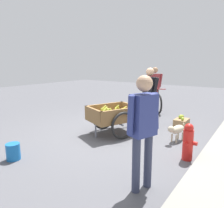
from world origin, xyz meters
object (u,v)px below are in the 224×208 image
vendor_person (149,92)px  bicycle (155,101)px  cyclist_person (154,85)px  bystander_person (143,124)px  fruit_cart (113,116)px  fire_hydrant (188,142)px  plastic_bucket (13,152)px  apple_crate (181,122)px  dog (177,130)px

vendor_person → bicycle: size_ratio=1.19×
cyclist_person → bystander_person: bystander_person is taller
fruit_cart → fire_hydrant: bearing=78.8°
bicycle → plastic_bucket: bicycle is taller
cyclist_person → bicycle: bearing=39.1°
plastic_bucket → cyclist_person: bearing=176.8°
apple_crate → plastic_bucket: bearing=-26.1°
fruit_cart → plastic_bucket: (2.18, -0.64, -0.29)m
bystander_person → fire_hydrant: bearing=169.1°
plastic_bucket → fruit_cart: bearing=163.6°
bicycle → fruit_cart: bearing=4.8°
plastic_bucket → apple_crate: bearing=153.9°
bicycle → cyclist_person: (-0.12, -0.10, 0.57)m
apple_crate → bystander_person: bearing=8.4°
cyclist_person → fire_hydrant: (3.49, 2.24, -0.59)m
fire_hydrant → bystander_person: (1.27, -0.25, 0.59)m
vendor_person → bystander_person: size_ratio=1.01×
bicycle → dog: 3.10m
dog → bystander_person: bearing=6.0°
dog → bicycle: bearing=-147.1°
bystander_person → cyclist_person: bearing=-157.3°
plastic_bucket → apple_crate: 4.14m
cyclist_person → fire_hydrant: size_ratio=2.32×
plastic_bucket → vendor_person: bearing=161.6°
fruit_cart → bystander_person: 2.38m
cyclist_person → bystander_person: size_ratio=0.99×
bicycle → fire_hydrant: bearing=32.5°
apple_crate → cyclist_person: bearing=-135.9°
fruit_cart → apple_crate: 1.96m
cyclist_person → plastic_bucket: size_ratio=5.19×
bicycle → cyclist_person: bearing=-140.9°
bicycle → bystander_person: bearing=22.3°
cyclist_person → vendor_person: bearing=20.9°
apple_crate → dog: bearing=12.5°
dog → plastic_bucket: dog is taller
apple_crate → fruit_cart: bearing=-37.6°
dog → bystander_person: (2.04, 0.21, 0.66)m
bystander_person → fruit_cart: bearing=-134.9°
vendor_person → bicycle: 2.13m
bicycle → apple_crate: bearing=44.5°
cyclist_person → dog: bearing=33.2°
fire_hydrant → apple_crate: bearing=-159.5°
fire_hydrant → fruit_cart: bearing=-101.2°
cyclist_person → apple_crate: 2.33m
vendor_person → dog: bearing=56.0°
vendor_person → cyclist_person: 2.19m
fire_hydrant → apple_crate: size_ratio=1.52×
fire_hydrant → apple_crate: fire_hydrant is taller
fruit_cart → fire_hydrant: 1.94m
vendor_person → cyclist_person: vendor_person is taller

